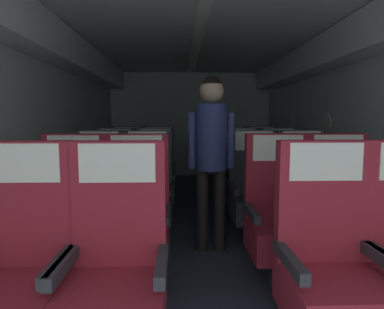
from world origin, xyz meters
TOP-DOWN VIEW (x-y plane):
  - ground at (0.00, 3.66)m, footprint 3.71×7.73m
  - fuselage_shell at (0.00, 3.95)m, footprint 3.59×7.38m
  - seat_a_left_window at (-1.02, 1.66)m, footprint 0.51×0.50m
  - seat_a_left_aisle at (-0.54, 1.65)m, footprint 0.51×0.50m
  - seat_a_right_window at (0.55, 1.66)m, footprint 0.51×0.50m
  - seat_b_left_window at (-1.02, 2.50)m, footprint 0.51×0.50m
  - seat_b_left_aisle at (-0.55, 2.49)m, footprint 0.51×0.50m
  - seat_b_right_aisle at (1.02, 2.51)m, footprint 0.51×0.50m
  - seat_b_right_window at (0.54, 2.50)m, footprint 0.51×0.50m
  - seat_c_left_window at (-1.04, 3.35)m, footprint 0.51×0.50m
  - seat_c_left_aisle at (-0.55, 3.35)m, footprint 0.51×0.50m
  - seat_c_right_aisle at (1.03, 3.34)m, footprint 0.51×0.50m
  - seat_c_right_window at (0.54, 3.36)m, footprint 0.51×0.50m
  - seat_d_left_window at (-1.03, 4.18)m, footprint 0.51×0.50m
  - seat_d_left_aisle at (-0.54, 4.20)m, footprint 0.51×0.50m
  - seat_d_right_aisle at (1.04, 4.19)m, footprint 0.51×0.50m
  - seat_d_right_window at (0.55, 4.20)m, footprint 0.51×0.50m
  - seat_e_left_window at (-1.02, 5.04)m, footprint 0.51×0.50m
  - seat_e_left_aisle at (-0.55, 5.03)m, footprint 0.51×0.50m
  - seat_e_right_aisle at (1.02, 5.05)m, footprint 0.51×0.50m
  - seat_e_right_window at (0.55, 5.04)m, footprint 0.51×0.50m
  - flight_attendant at (0.07, 3.11)m, footprint 0.43×0.28m

SIDE VIEW (x-z plane):
  - ground at x=0.00m, z-range -0.02..0.00m
  - seat_a_left_window at x=-1.02m, z-range -0.09..1.04m
  - seat_a_left_aisle at x=-0.54m, z-range -0.09..1.04m
  - seat_a_right_window at x=0.55m, z-range -0.09..1.04m
  - seat_b_left_window at x=-1.02m, z-range -0.09..1.04m
  - seat_b_left_aisle at x=-0.55m, z-range -0.09..1.04m
  - seat_b_right_aisle at x=1.02m, z-range -0.09..1.04m
  - seat_b_right_window at x=0.54m, z-range -0.09..1.04m
  - seat_c_left_window at x=-1.04m, z-range -0.09..1.04m
  - seat_c_left_aisle at x=-0.55m, z-range -0.09..1.04m
  - seat_c_right_aisle at x=1.03m, z-range -0.09..1.04m
  - seat_c_right_window at x=0.54m, z-range -0.09..1.04m
  - seat_d_left_window at x=-1.03m, z-range -0.09..1.04m
  - seat_d_left_aisle at x=-0.54m, z-range -0.09..1.04m
  - seat_d_right_aisle at x=1.04m, z-range -0.09..1.04m
  - seat_d_right_window at x=0.55m, z-range -0.09..1.04m
  - seat_e_left_window at x=-1.02m, z-range -0.09..1.04m
  - seat_e_left_aisle at x=-0.55m, z-range -0.09..1.04m
  - seat_e_right_aisle at x=1.02m, z-range -0.09..1.04m
  - seat_e_right_window at x=0.55m, z-range -0.09..1.04m
  - flight_attendant at x=0.07m, z-range 0.19..1.82m
  - fuselage_shell at x=0.00m, z-range 0.50..2.79m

